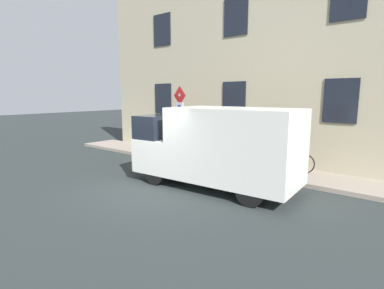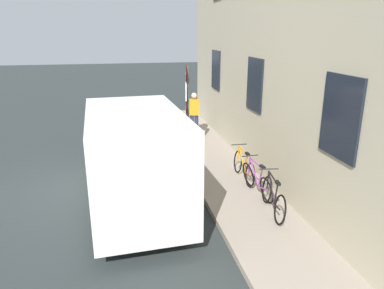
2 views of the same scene
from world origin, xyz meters
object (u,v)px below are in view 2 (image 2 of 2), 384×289
at_px(bicycle_orange, 244,167).
at_px(bicycle_black, 273,197).
at_px(delivery_van, 133,154).
at_px(pedestrian, 194,113).
at_px(bicycle_purple, 257,180).
at_px(sign_post_stacked, 186,99).

bearing_deg(bicycle_orange, bicycle_black, -179.19).
height_order(delivery_van, pedestrian, delivery_van).
height_order(bicycle_black, bicycle_purple, same).
height_order(bicycle_purple, bicycle_orange, same).
bearing_deg(bicycle_black, pedestrian, 11.71).
distance_m(sign_post_stacked, delivery_van, 3.72).
height_order(delivery_van, bicycle_purple, delivery_van).
bearing_deg(sign_post_stacked, bicycle_purple, -71.07).
bearing_deg(bicycle_black, bicycle_purple, 8.00).
xyz_separation_m(bicycle_black, pedestrian, (-0.44, 6.58, 0.56)).
distance_m(bicycle_black, bicycle_orange, 1.98).
bearing_deg(bicycle_black, sign_post_stacked, 22.79).
relative_size(sign_post_stacked, bicycle_orange, 1.74).
bearing_deg(pedestrian, sign_post_stacked, 174.61).
relative_size(sign_post_stacked, delivery_van, 0.55).
height_order(bicycle_black, pedestrian, pedestrian).
distance_m(delivery_van, bicycle_purple, 3.18).
xyz_separation_m(sign_post_stacked, bicycle_black, (1.16, -4.38, -1.53)).
bearing_deg(bicycle_orange, pedestrian, 6.21).
relative_size(delivery_van, bicycle_purple, 3.16).
height_order(bicycle_orange, pedestrian, pedestrian).
distance_m(sign_post_stacked, pedestrian, 2.51).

